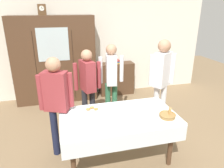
{
  "coord_description": "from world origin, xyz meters",
  "views": [
    {
      "loc": [
        -0.77,
        -2.85,
        2.3
      ],
      "look_at": [
        0.0,
        0.2,
        1.13
      ],
      "focal_mm": 33.59,
      "sensor_mm": 36.0,
      "label": 1
    }
  ],
  "objects_px": {
    "tea_cup_near_left": "(96,125)",
    "person_beside_shelf": "(88,82)",
    "pastry_plate": "(92,110)",
    "person_by_cabinet": "(162,75)",
    "mantel_clock": "(42,10)",
    "bookshelf_low": "(116,78)",
    "person_behind_table_left": "(111,75)",
    "person_behind_table_right": "(56,98)",
    "bread_basket": "(167,115)",
    "dining_table": "(119,123)",
    "wall_cabinet": "(55,60)",
    "spoon_mid_right": "(128,123)",
    "book_stack": "(117,61)",
    "tea_cup_center": "(141,103)",
    "spoon_back_edge": "(147,112)",
    "tea_cup_front_edge": "(152,119)"
  },
  "relations": [
    {
      "from": "tea_cup_center",
      "to": "spoon_back_edge",
      "type": "xyz_separation_m",
      "value": [
        0.01,
        -0.25,
        -0.02
      ]
    },
    {
      "from": "dining_table",
      "to": "book_stack",
      "type": "distance_m",
      "value": 2.74
    },
    {
      "from": "person_beside_shelf",
      "to": "person_behind_table_right",
      "type": "relative_size",
      "value": 0.96
    },
    {
      "from": "book_stack",
      "to": "tea_cup_center",
      "type": "height_order",
      "value": "book_stack"
    },
    {
      "from": "bookshelf_low",
      "to": "person_by_cabinet",
      "type": "xyz_separation_m",
      "value": [
        0.38,
        -1.83,
        0.64
      ]
    },
    {
      "from": "pastry_plate",
      "to": "spoon_mid_right",
      "type": "bearing_deg",
      "value": -48.96
    },
    {
      "from": "wall_cabinet",
      "to": "bread_basket",
      "type": "height_order",
      "value": "wall_cabinet"
    },
    {
      "from": "book_stack",
      "to": "tea_cup_front_edge",
      "type": "distance_m",
      "value": 2.9
    },
    {
      "from": "tea_cup_front_edge",
      "to": "tea_cup_center",
      "type": "bearing_deg",
      "value": 86.65
    },
    {
      "from": "spoon_back_edge",
      "to": "tea_cup_center",
      "type": "bearing_deg",
      "value": 91.56
    },
    {
      "from": "mantel_clock",
      "to": "bookshelf_low",
      "type": "bearing_deg",
      "value": 1.67
    },
    {
      "from": "bookshelf_low",
      "to": "person_by_cabinet",
      "type": "bearing_deg",
      "value": -78.13
    },
    {
      "from": "wall_cabinet",
      "to": "book_stack",
      "type": "distance_m",
      "value": 1.59
    },
    {
      "from": "bookshelf_low",
      "to": "person_behind_table_left",
      "type": "height_order",
      "value": "person_behind_table_left"
    },
    {
      "from": "spoon_back_edge",
      "to": "dining_table",
      "type": "bearing_deg",
      "value": -176.23
    },
    {
      "from": "bookshelf_low",
      "to": "tea_cup_center",
      "type": "height_order",
      "value": "bookshelf_low"
    },
    {
      "from": "mantel_clock",
      "to": "tea_cup_center",
      "type": "distance_m",
      "value": 3.1
    },
    {
      "from": "bread_basket",
      "to": "mantel_clock",
      "type": "bearing_deg",
      "value": 121.94
    },
    {
      "from": "bookshelf_low",
      "to": "tea_cup_center",
      "type": "bearing_deg",
      "value": -95.86
    },
    {
      "from": "dining_table",
      "to": "book_stack",
      "type": "xyz_separation_m",
      "value": [
        0.69,
        2.64,
        0.25
      ]
    },
    {
      "from": "tea_cup_near_left",
      "to": "spoon_mid_right",
      "type": "bearing_deg",
      "value": -2.02
    },
    {
      "from": "spoon_mid_right",
      "to": "person_behind_table_right",
      "type": "relative_size",
      "value": 0.07
    },
    {
      "from": "book_stack",
      "to": "person_behind_table_left",
      "type": "distance_m",
      "value": 1.39
    },
    {
      "from": "tea_cup_center",
      "to": "person_behind_table_right",
      "type": "bearing_deg",
      "value": 175.11
    },
    {
      "from": "bread_basket",
      "to": "person_beside_shelf",
      "type": "distance_m",
      "value": 1.66
    },
    {
      "from": "wall_cabinet",
      "to": "tea_cup_near_left",
      "type": "relative_size",
      "value": 16.21
    },
    {
      "from": "bread_basket",
      "to": "spoon_mid_right",
      "type": "distance_m",
      "value": 0.61
    },
    {
      "from": "dining_table",
      "to": "tea_cup_near_left",
      "type": "xyz_separation_m",
      "value": [
        -0.38,
        -0.2,
        0.14
      ]
    },
    {
      "from": "pastry_plate",
      "to": "person_by_cabinet",
      "type": "height_order",
      "value": "person_by_cabinet"
    },
    {
      "from": "dining_table",
      "to": "person_by_cabinet",
      "type": "bearing_deg",
      "value": 37.16
    },
    {
      "from": "wall_cabinet",
      "to": "spoon_mid_right",
      "type": "height_order",
      "value": "wall_cabinet"
    },
    {
      "from": "person_by_cabinet",
      "to": "tea_cup_near_left",
      "type": "bearing_deg",
      "value": -145.23
    },
    {
      "from": "tea_cup_near_left",
      "to": "bread_basket",
      "type": "relative_size",
      "value": 0.54
    },
    {
      "from": "bookshelf_low",
      "to": "tea_cup_near_left",
      "type": "bearing_deg",
      "value": -110.63
    },
    {
      "from": "mantel_clock",
      "to": "tea_cup_front_edge",
      "type": "height_order",
      "value": "mantel_clock"
    },
    {
      "from": "person_by_cabinet",
      "to": "person_behind_table_right",
      "type": "relative_size",
      "value": 1.07
    },
    {
      "from": "tea_cup_near_left",
      "to": "person_beside_shelf",
      "type": "xyz_separation_m",
      "value": [
        0.08,
        1.34,
        0.14
      ]
    },
    {
      "from": "tea_cup_front_edge",
      "to": "pastry_plate",
      "type": "relative_size",
      "value": 0.46
    },
    {
      "from": "mantel_clock",
      "to": "spoon_back_edge",
      "type": "relative_size",
      "value": 2.02
    },
    {
      "from": "bread_basket",
      "to": "person_by_cabinet",
      "type": "relative_size",
      "value": 0.14
    },
    {
      "from": "tea_cup_near_left",
      "to": "tea_cup_front_edge",
      "type": "xyz_separation_m",
      "value": [
        0.8,
        -0.05,
        0.0
      ]
    },
    {
      "from": "person_beside_shelf",
      "to": "person_behind_table_left",
      "type": "xyz_separation_m",
      "value": [
        0.51,
        0.2,
        0.03
      ]
    },
    {
      "from": "book_stack",
      "to": "person_by_cabinet",
      "type": "xyz_separation_m",
      "value": [
        0.38,
        -1.83,
        0.16
      ]
    },
    {
      "from": "bookshelf_low",
      "to": "tea_cup_front_edge",
      "type": "height_order",
      "value": "bookshelf_low"
    },
    {
      "from": "wall_cabinet",
      "to": "book_stack",
      "type": "bearing_deg",
      "value": 1.83
    },
    {
      "from": "mantel_clock",
      "to": "bookshelf_low",
      "type": "height_order",
      "value": "mantel_clock"
    },
    {
      "from": "book_stack",
      "to": "tea_cup_center",
      "type": "xyz_separation_m",
      "value": [
        -0.24,
        -2.36,
        -0.11
      ]
    },
    {
      "from": "mantel_clock",
      "to": "tea_cup_near_left",
      "type": "distance_m",
      "value": 3.2
    },
    {
      "from": "bookshelf_low",
      "to": "spoon_back_edge",
      "type": "xyz_separation_m",
      "value": [
        -0.24,
        -2.61,
        0.35
      ]
    },
    {
      "from": "spoon_mid_right",
      "to": "book_stack",
      "type": "bearing_deg",
      "value": 77.67
    }
  ]
}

